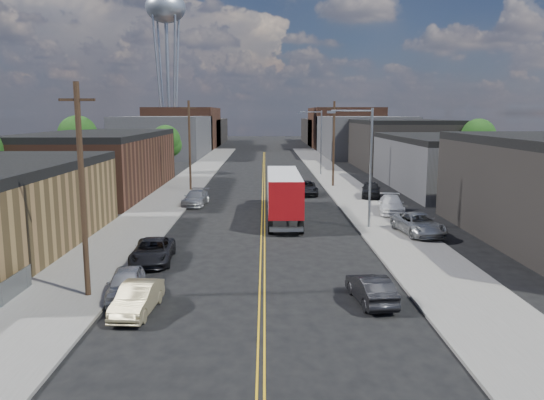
{
  "coord_description": "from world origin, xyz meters",
  "views": [
    {
      "loc": [
        0.15,
        -14.04,
        8.6
      ],
      "look_at": [
        0.65,
        23.21,
        2.5
      ],
      "focal_mm": 35.0,
      "sensor_mm": 36.0,
      "label": 1
    }
  ],
  "objects_px": {
    "car_left_d": "(196,198)",
    "car_right_lot_b": "(391,204)",
    "car_left_b": "(137,299)",
    "car_left_c": "(153,251)",
    "car_right_lot_a": "(418,224)",
    "water_tower": "(166,14)",
    "semi_truck": "(283,191)",
    "car_right_oncoming": "(371,289)",
    "car_right_lot_c": "(371,189)",
    "car_left_a": "(126,284)",
    "car_ahead_truck": "(306,188)"
  },
  "relations": [
    {
      "from": "car_left_d",
      "to": "car_right_lot_b",
      "type": "relative_size",
      "value": 0.97
    },
    {
      "from": "car_left_b",
      "to": "car_right_lot_b",
      "type": "height_order",
      "value": "car_right_lot_b"
    },
    {
      "from": "car_left_c",
      "to": "car_right_lot_a",
      "type": "height_order",
      "value": "car_right_lot_a"
    },
    {
      "from": "water_tower",
      "to": "semi_truck",
      "type": "height_order",
      "value": "water_tower"
    },
    {
      "from": "car_left_c",
      "to": "car_right_oncoming",
      "type": "distance_m",
      "value": 13.28
    },
    {
      "from": "car_right_oncoming",
      "to": "car_right_lot_b",
      "type": "bearing_deg",
      "value": -112.23
    },
    {
      "from": "water_tower",
      "to": "car_left_b",
      "type": "bearing_deg",
      "value": -80.76
    },
    {
      "from": "car_left_b",
      "to": "car_right_lot_c",
      "type": "bearing_deg",
      "value": 66.52
    },
    {
      "from": "water_tower",
      "to": "car_left_d",
      "type": "bearing_deg",
      "value": -78.17
    },
    {
      "from": "car_left_a",
      "to": "car_right_oncoming",
      "type": "height_order",
      "value": "car_left_a"
    },
    {
      "from": "car_left_b",
      "to": "car_right_oncoming",
      "type": "relative_size",
      "value": 1.0
    },
    {
      "from": "semi_truck",
      "to": "car_left_c",
      "type": "relative_size",
      "value": 3.04
    },
    {
      "from": "car_left_d",
      "to": "semi_truck",
      "type": "bearing_deg",
      "value": -30.36
    },
    {
      "from": "water_tower",
      "to": "car_right_oncoming",
      "type": "distance_m",
      "value": 108.59
    },
    {
      "from": "water_tower",
      "to": "semi_truck",
      "type": "xyz_separation_m",
      "value": [
        23.65,
        -80.27,
        -28.44
      ]
    },
    {
      "from": "car_ahead_truck",
      "to": "car_right_lot_c",
      "type": "bearing_deg",
      "value": -21.6
    },
    {
      "from": "car_right_lot_b",
      "to": "car_right_lot_c",
      "type": "bearing_deg",
      "value": 99.4
    },
    {
      "from": "car_right_lot_a",
      "to": "car_right_lot_b",
      "type": "distance_m",
      "value": 8.17
    },
    {
      "from": "water_tower",
      "to": "car_left_c",
      "type": "relative_size",
      "value": 7.55
    },
    {
      "from": "car_right_lot_b",
      "to": "car_right_oncoming",
      "type": "bearing_deg",
      "value": -96.24
    },
    {
      "from": "car_left_c",
      "to": "car_right_lot_c",
      "type": "xyz_separation_m",
      "value": [
        17.4,
        23.38,
        0.26
      ]
    },
    {
      "from": "car_right_oncoming",
      "to": "car_right_lot_c",
      "type": "xyz_separation_m",
      "value": [
        6.0,
        30.19,
        0.29
      ]
    },
    {
      "from": "car_left_a",
      "to": "car_right_lot_a",
      "type": "relative_size",
      "value": 0.76
    },
    {
      "from": "car_left_c",
      "to": "car_right_lot_b",
      "type": "height_order",
      "value": "car_right_lot_b"
    },
    {
      "from": "car_right_lot_c",
      "to": "car_ahead_truck",
      "type": "relative_size",
      "value": 0.89
    },
    {
      "from": "car_left_a",
      "to": "car_right_lot_b",
      "type": "height_order",
      "value": "car_right_lot_b"
    },
    {
      "from": "semi_truck",
      "to": "car_right_lot_c",
      "type": "bearing_deg",
      "value": 45.97
    },
    {
      "from": "car_left_c",
      "to": "car_left_d",
      "type": "distance_m",
      "value": 19.51
    },
    {
      "from": "car_left_d",
      "to": "car_right_lot_c",
      "type": "bearing_deg",
      "value": 17.85
    },
    {
      "from": "water_tower",
      "to": "car_left_b",
      "type": "relative_size",
      "value": 9.26
    },
    {
      "from": "semi_truck",
      "to": "car_left_a",
      "type": "bearing_deg",
      "value": -112.14
    },
    {
      "from": "car_right_oncoming",
      "to": "car_right_lot_b",
      "type": "distance_m",
      "value": 22.25
    },
    {
      "from": "car_left_a",
      "to": "car_left_b",
      "type": "distance_m",
      "value": 2.2
    },
    {
      "from": "car_right_lot_a",
      "to": "car_ahead_truck",
      "type": "xyz_separation_m",
      "value": [
        -6.5,
        19.56,
        -0.16
      ]
    },
    {
      "from": "car_left_c",
      "to": "car_right_lot_a",
      "type": "relative_size",
      "value": 0.92
    },
    {
      "from": "car_right_oncoming",
      "to": "car_ahead_truck",
      "type": "relative_size",
      "value": 0.76
    },
    {
      "from": "semi_truck",
      "to": "car_ahead_truck",
      "type": "xyz_separation_m",
      "value": [
        2.85,
        12.27,
        -1.48
      ]
    },
    {
      "from": "car_left_c",
      "to": "car_ahead_truck",
      "type": "distance_m",
      "value": 28.19
    },
    {
      "from": "semi_truck",
      "to": "car_left_d",
      "type": "relative_size",
      "value": 3.06
    },
    {
      "from": "water_tower",
      "to": "car_left_c",
      "type": "bearing_deg",
      "value": -80.58
    },
    {
      "from": "car_left_d",
      "to": "car_right_oncoming",
      "type": "height_order",
      "value": "car_left_d"
    },
    {
      "from": "car_right_lot_b",
      "to": "car_right_lot_c",
      "type": "relative_size",
      "value": 1.07
    },
    {
      "from": "car_right_lot_a",
      "to": "car_left_b",
      "type": "bearing_deg",
      "value": -146.39
    },
    {
      "from": "car_left_b",
      "to": "car_left_c",
      "type": "height_order",
      "value": "car_left_c"
    },
    {
      "from": "car_left_b",
      "to": "car_right_lot_a",
      "type": "relative_size",
      "value": 0.75
    },
    {
      "from": "car_left_b",
      "to": "car_left_d",
      "type": "distance_m",
      "value": 27.49
    },
    {
      "from": "car_right_lot_a",
      "to": "car_ahead_truck",
      "type": "relative_size",
      "value": 1.02
    },
    {
      "from": "water_tower",
      "to": "car_right_oncoming",
      "type": "relative_size",
      "value": 9.25
    },
    {
      "from": "semi_truck",
      "to": "car_right_lot_b",
      "type": "height_order",
      "value": "semi_truck"
    },
    {
      "from": "semi_truck",
      "to": "car_left_c",
      "type": "distance_m",
      "value": 15.99
    }
  ]
}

